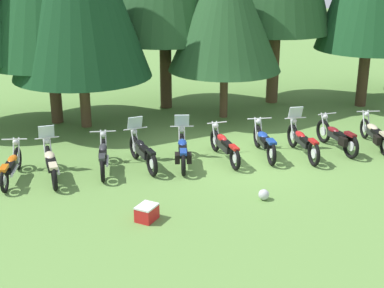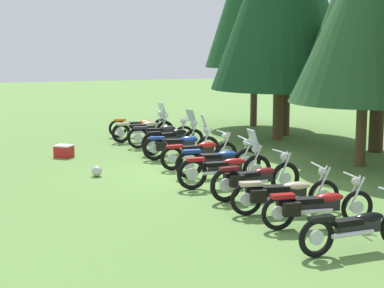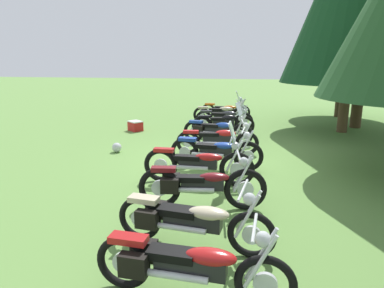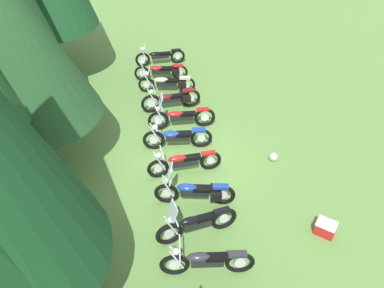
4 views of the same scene
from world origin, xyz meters
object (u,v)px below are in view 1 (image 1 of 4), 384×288
(motorcycle_0, at_px, (11,166))
(dropped_helmet, at_px, (264,195))
(motorcycle_5, at_px, (224,146))
(motorcycle_7, at_px, (303,141))
(motorcycle_6, at_px, (264,142))
(motorcycle_4, at_px, (183,151))
(motorcycle_9, at_px, (375,134))
(pine_tree_4, at_px, (225,6))
(motorcycle_8, at_px, (338,137))
(picnic_cooler, at_px, (147,213))
(motorcycle_1, at_px, (51,163))
(motorcycle_2, at_px, (103,156))
(motorcycle_3, at_px, (143,151))

(motorcycle_0, distance_m, dropped_helmet, 6.92)
(motorcycle_5, xyz_separation_m, motorcycle_7, (2.44, -0.17, 0.03))
(dropped_helmet, bearing_deg, motorcycle_6, 70.61)
(motorcycle_4, relative_size, dropped_helmet, 8.18)
(motorcycle_9, distance_m, pine_tree_4, 6.84)
(motorcycle_8, relative_size, picnic_cooler, 3.53)
(motorcycle_1, relative_size, motorcycle_5, 1.00)
(motorcycle_5, bearing_deg, motorcycle_0, 86.64)
(motorcycle_5, bearing_deg, motorcycle_1, 88.33)
(motorcycle_2, bearing_deg, pine_tree_4, -41.64)
(motorcycle_7, relative_size, motorcycle_9, 1.04)
(motorcycle_3, height_order, motorcycle_4, motorcycle_3)
(pine_tree_4, height_order, picnic_cooler, pine_tree_4)
(motorcycle_1, height_order, motorcycle_3, motorcycle_3)
(motorcycle_2, relative_size, pine_tree_4, 0.35)
(picnic_cooler, bearing_deg, motorcycle_0, 136.03)
(motorcycle_0, relative_size, motorcycle_2, 1.00)
(motorcycle_7, bearing_deg, motorcycle_1, 91.89)
(motorcycle_9, height_order, pine_tree_4, pine_tree_4)
(motorcycle_2, xyz_separation_m, motorcycle_5, (3.62, 0.11, -0.01))
(motorcycle_2, height_order, pine_tree_4, pine_tree_4)
(picnic_cooler, bearing_deg, motorcycle_7, 31.67)
(motorcycle_4, bearing_deg, motorcycle_3, 92.16)
(motorcycle_6, distance_m, pine_tree_4, 5.65)
(motorcycle_4, distance_m, motorcycle_6, 2.62)
(motorcycle_2, bearing_deg, picnic_cooler, -161.44)
(motorcycle_7, relative_size, pine_tree_4, 0.38)
(motorcycle_1, bearing_deg, motorcycle_2, -87.23)
(motorcycle_5, distance_m, motorcycle_6, 1.29)
(motorcycle_8, bearing_deg, pine_tree_4, 23.08)
(motorcycle_1, bearing_deg, motorcycle_3, -89.37)
(motorcycle_5, height_order, pine_tree_4, pine_tree_4)
(motorcycle_1, xyz_separation_m, dropped_helmet, (5.30, -2.60, -0.32))
(motorcycle_8, distance_m, dropped_helmet, 4.58)
(motorcycle_3, xyz_separation_m, pine_tree_4, (3.66, 4.40, 3.64))
(motorcycle_5, xyz_separation_m, motorcycle_6, (1.29, 0.08, 0.01))
(motorcycle_3, relative_size, dropped_helmet, 7.88)
(picnic_cooler, bearing_deg, motorcycle_6, 40.27)
(motorcycle_6, bearing_deg, motorcycle_9, -86.21)
(motorcycle_3, relative_size, motorcycle_8, 0.95)
(motorcycle_2, xyz_separation_m, pine_tree_4, (4.80, 4.49, 3.66))
(motorcycle_0, distance_m, motorcycle_8, 9.83)
(motorcycle_9, relative_size, pine_tree_4, 0.36)
(motorcycle_0, xyz_separation_m, motorcycle_2, (2.51, 0.13, 0.04))
(motorcycle_9, xyz_separation_m, pine_tree_4, (-3.86, 4.30, 3.67))
(motorcycle_3, height_order, motorcycle_5, motorcycle_3)
(motorcycle_2, distance_m, dropped_helmet, 4.79)
(motorcycle_7, height_order, motorcycle_9, motorcycle_7)
(motorcycle_1, xyz_separation_m, motorcycle_9, (10.11, 0.43, -0.02))
(motorcycle_0, height_order, motorcycle_7, motorcycle_7)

